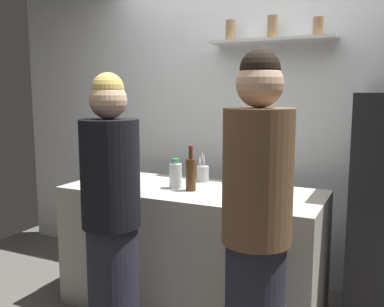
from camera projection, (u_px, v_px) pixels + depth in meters
name	position (u px, v px, depth m)	size (l,w,h in m)	color
back_wall_assembly	(253.00, 122.00, 3.56)	(4.80, 0.32, 2.60)	white
counter	(192.00, 249.00, 3.08)	(1.81, 0.74, 0.88)	#B7B2A8
baking_pan	(109.00, 176.00, 3.34)	(0.34, 0.24, 0.05)	gray
utensil_holder	(203.00, 174.00, 3.25)	(0.09, 0.09, 0.22)	#B2B2B7
wine_bottle_dark_glass	(120.00, 172.00, 3.05)	(0.08, 0.08, 0.29)	black
wine_bottle_amber_glass	(191.00, 173.00, 2.94)	(0.07, 0.07, 0.31)	#472814
water_bottle_plastic	(176.00, 175.00, 3.02)	(0.09, 0.09, 0.21)	silver
person_blonde	(112.00, 219.00, 2.49)	(0.34, 0.34, 1.66)	#262633
person_brown_jacket	(256.00, 232.00, 2.10)	(0.34, 0.34, 1.76)	#262633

